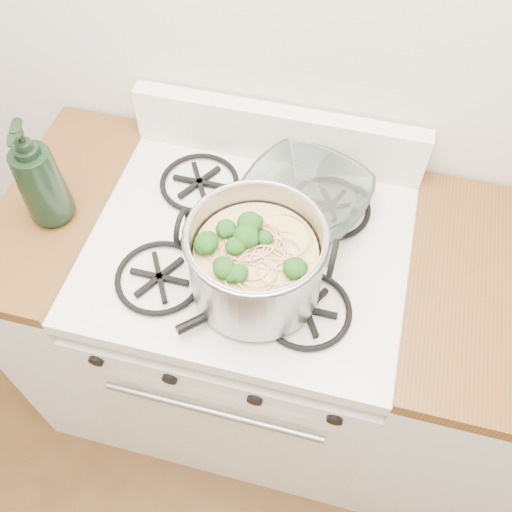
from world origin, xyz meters
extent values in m
cube|color=white|center=(0.00, 1.27, 0.41)|extent=(0.76, 0.65, 0.81)
cube|color=white|center=(0.00, 1.27, 0.88)|extent=(0.76, 0.65, 0.04)
cube|color=black|center=(0.00, 0.95, 0.42)|extent=(0.58, 0.02, 0.46)
cube|color=black|center=(0.00, 1.27, 0.91)|extent=(0.60, 0.56, 0.02)
cylinder|color=black|center=(-0.28, 0.95, 0.78)|extent=(0.04, 0.03, 0.04)
cylinder|color=black|center=(-0.10, 0.95, 0.78)|extent=(0.04, 0.03, 0.04)
cylinder|color=black|center=(0.10, 0.95, 0.78)|extent=(0.04, 0.03, 0.04)
cylinder|color=black|center=(0.28, 0.95, 0.78)|extent=(0.04, 0.03, 0.04)
cube|color=silver|center=(-0.51, 1.27, 0.44)|extent=(0.25, 0.65, 0.88)
cube|color=#5A3515|center=(-0.51, 1.27, 0.90)|extent=(0.25, 0.65, 0.04)
cylinder|color=gray|center=(0.05, 1.14, 1.02)|extent=(0.28, 0.28, 0.19)
torus|color=gray|center=(0.05, 1.14, 1.11)|extent=(0.29, 0.29, 0.01)
torus|color=black|center=(-0.11, 1.14, 1.08)|extent=(0.01, 0.08, 0.08)
torus|color=black|center=(0.21, 1.14, 1.08)|extent=(0.01, 0.08, 0.08)
cylinder|color=tan|center=(0.05, 1.14, 0.99)|extent=(0.26, 0.26, 0.13)
sphere|color=#194713|center=(0.05, 1.14, 1.07)|extent=(0.04, 0.04, 0.04)
sphere|color=#194713|center=(0.05, 1.14, 1.07)|extent=(0.04, 0.04, 0.04)
sphere|color=#194713|center=(0.05, 1.14, 1.07)|extent=(0.04, 0.04, 0.04)
sphere|color=#194713|center=(0.05, 1.14, 1.07)|extent=(0.04, 0.04, 0.04)
sphere|color=#194713|center=(0.05, 1.14, 1.07)|extent=(0.04, 0.04, 0.04)
sphere|color=#194713|center=(0.05, 1.14, 1.07)|extent=(0.04, 0.04, 0.04)
sphere|color=#194713|center=(0.05, 1.14, 1.07)|extent=(0.04, 0.04, 0.04)
sphere|color=#194713|center=(0.05, 1.14, 1.07)|extent=(0.04, 0.04, 0.04)
sphere|color=#194713|center=(0.05, 1.14, 1.07)|extent=(0.04, 0.04, 0.04)
sphere|color=#194713|center=(0.05, 1.14, 1.07)|extent=(0.04, 0.04, 0.04)
sphere|color=#194713|center=(0.05, 1.14, 1.07)|extent=(0.04, 0.04, 0.04)
sphere|color=#194713|center=(0.05, 1.14, 1.07)|extent=(0.04, 0.04, 0.04)
sphere|color=#194713|center=(0.05, 1.14, 1.07)|extent=(0.04, 0.04, 0.04)
imported|color=white|center=(0.11, 1.39, 0.94)|extent=(0.15, 0.15, 0.03)
imported|color=black|center=(-0.48, 1.22, 1.06)|extent=(0.14, 0.14, 0.29)
camera|label=1|loc=(0.22, 0.49, 2.00)|focal=40.00mm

